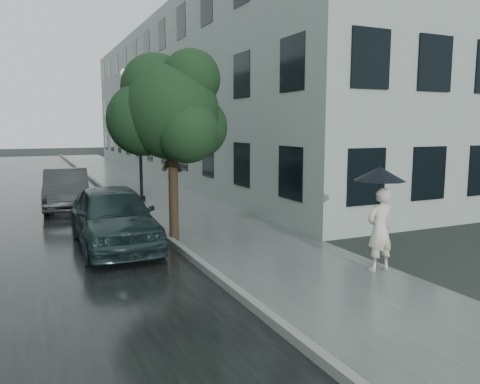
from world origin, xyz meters
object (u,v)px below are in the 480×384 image
pedestrian (380,229)px  street_tree (171,111)px  car_near (114,216)px  lamp_post (136,127)px  car_far (66,189)px

pedestrian → street_tree: size_ratio=0.36×
pedestrian → car_near: bearing=-45.6°
lamp_post → car_far: bearing=175.6°
street_tree → car_far: bearing=107.9°
car_near → street_tree: bearing=-3.4°
pedestrian → car_near: (-4.53, 4.19, -0.10)m
car_far → car_near: bearing=-80.1°
pedestrian → street_tree: bearing=-55.9°
street_tree → car_near: 2.91m
car_near → lamp_post: bearing=73.3°
pedestrian → street_tree: street_tree is taller
street_tree → lamp_post: (0.60, 6.79, -0.40)m
street_tree → lamp_post: lamp_post is taller
lamp_post → car_near: lamp_post is taller
pedestrian → car_far: (-5.13, 10.42, -0.15)m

